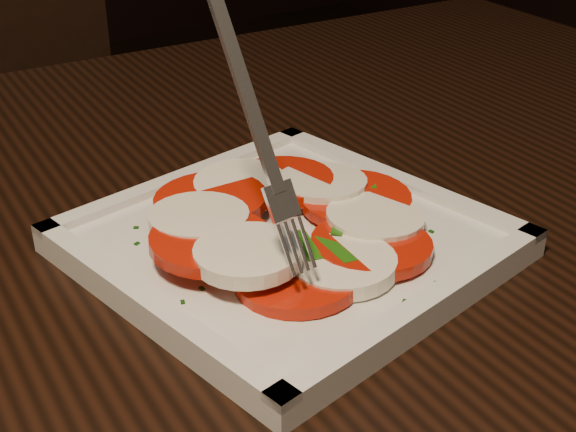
{
  "coord_description": "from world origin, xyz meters",
  "views": [
    {
      "loc": [
        -0.03,
        -0.34,
        1.05
      ],
      "look_at": [
        0.23,
        0.06,
        0.78
      ],
      "focal_mm": 50.0,
      "sensor_mm": 36.0,
      "label": 1
    }
  ],
  "objects": [
    {
      "name": "fork",
      "position": [
        0.19,
        0.04,
        0.87
      ],
      "size": [
        0.05,
        0.1,
        0.16
      ],
      "primitive_type": null,
      "rotation": [
        0.0,
        0.0,
        0.09
      ],
      "color": "white",
      "rests_on": "caprese_salad"
    },
    {
      "name": "caprese_salad",
      "position": [
        0.23,
        0.06,
        0.78
      ],
      "size": [
        0.2,
        0.2,
        0.03
      ],
      "color": "#BB1104",
      "rests_on": "plate"
    },
    {
      "name": "chair",
      "position": [
        0.25,
        0.96,
        0.53
      ],
      "size": [
        0.48,
        0.48,
        0.93
      ],
      "rotation": [
        0.0,
        0.0,
        -0.16
      ],
      "color": "black",
      "rests_on": "ground"
    },
    {
      "name": "table",
      "position": [
        0.25,
        0.15,
        0.65
      ],
      "size": [
        1.24,
        0.86,
        0.75
      ],
      "rotation": [
        0.0,
        0.0,
        -0.05
      ],
      "color": "black",
      "rests_on": "ground"
    },
    {
      "name": "plate",
      "position": [
        0.23,
        0.06,
        0.76
      ],
      "size": [
        0.29,
        0.29,
        0.01
      ],
      "primitive_type": "cube",
      "rotation": [
        0.0,
        0.0,
        0.18
      ],
      "color": "silver",
      "rests_on": "table"
    }
  ]
}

